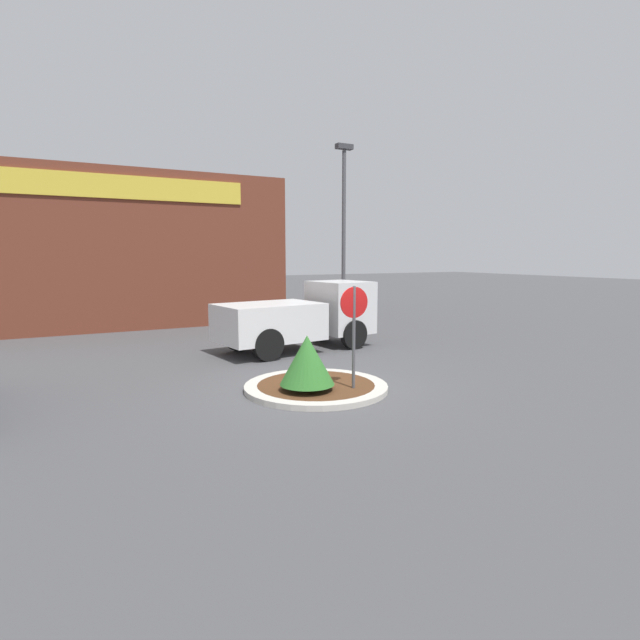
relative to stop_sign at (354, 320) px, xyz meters
name	(u,v)px	position (x,y,z in m)	size (l,w,h in m)	color
ground_plane	(316,390)	(-0.59, 0.65, -1.63)	(120.00, 120.00, 0.00)	#474749
traffic_island	(316,387)	(-0.59, 0.65, -1.57)	(3.24, 3.24, 0.12)	#BCB7AD
stop_sign	(354,320)	(0.00, 0.00, 0.00)	(0.68, 0.07, 2.37)	#4C4C51
island_shrub	(307,360)	(-0.98, 0.31, -0.84)	(1.19, 1.19, 1.20)	brown
utility_truck	(302,316)	(1.23, 5.20, -0.55)	(5.35, 2.68, 2.15)	silver
storefront_building	(113,251)	(-3.39, 14.87, 1.59)	(14.05, 6.07, 6.44)	brown
light_pole	(344,224)	(4.82, 8.68, 2.65)	(0.70, 0.30, 7.42)	#4C4C51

